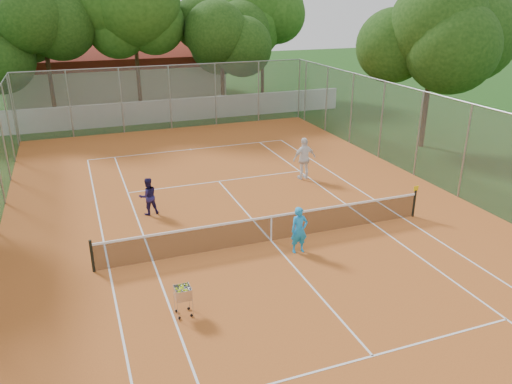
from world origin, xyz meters
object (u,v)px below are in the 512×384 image
object	(u,v)px
player_near	(299,230)
player_far_left	(148,196)
clubhouse	(117,71)
player_far_right	(304,158)
ball_hopper	(183,300)
tennis_net	(271,228)

from	to	relation	value
player_near	player_far_left	world-z (taller)	player_near
clubhouse	player_near	size ratio (longest dim) A/B	10.32
player_far_left	player_far_right	xyz separation A→B (m)	(7.43, 1.57, 0.24)
player_near	ball_hopper	xyz separation A→B (m)	(-4.39, -2.15, -0.33)
player_far_left	player_far_right	distance (m)	7.60
player_near	player_far_left	xyz separation A→B (m)	(-4.16, 4.87, -0.05)
player_far_left	player_far_right	world-z (taller)	player_far_right
clubhouse	player_far_right	size ratio (longest dim) A/B	8.35
clubhouse	ball_hopper	size ratio (longest dim) A/B	17.71
ball_hopper	player_near	bearing A→B (deg)	26.03
player_far_right	ball_hopper	size ratio (longest dim) A/B	2.12
clubhouse	tennis_net	bearing A→B (deg)	-86.05
player_near	ball_hopper	world-z (taller)	player_near
player_near	player_far_right	distance (m)	7.22
tennis_net	ball_hopper	world-z (taller)	tennis_net
player_near	clubhouse	bearing A→B (deg)	97.59
tennis_net	ball_hopper	distance (m)	4.99
tennis_net	ball_hopper	xyz separation A→B (m)	(-3.82, -3.20, -0.03)
player_far_right	tennis_net	bearing A→B (deg)	50.48
player_near	player_far_right	xyz separation A→B (m)	(3.28, 6.43, 0.19)
player_near	player_far_left	distance (m)	6.40
clubhouse	ball_hopper	bearing A→B (deg)	-93.24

